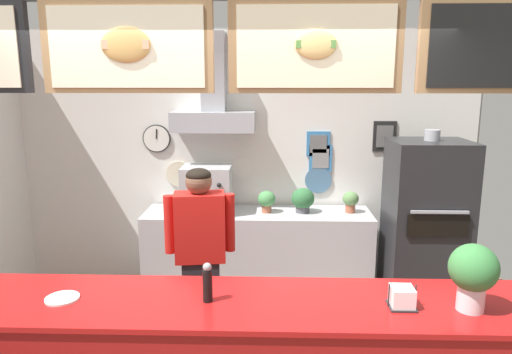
{
  "coord_description": "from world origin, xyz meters",
  "views": [
    {
      "loc": [
        0.27,
        -2.85,
        2.25
      ],
      "look_at": [
        0.16,
        0.63,
        1.52
      ],
      "focal_mm": 33.41,
      "sensor_mm": 36.0,
      "label": 1
    }
  ],
  "objects_px": {
    "pizza_oven": "(425,229)",
    "pepper_grinder": "(207,283)",
    "potted_oregano": "(351,200)",
    "potted_rosemary": "(303,199)",
    "potted_thyme": "(176,201)",
    "shop_worker": "(201,258)",
    "potted_basil": "(267,200)",
    "condiment_plate": "(62,298)",
    "espresso_machine": "(207,190)",
    "basil_vase": "(473,274)",
    "napkin_holder": "(402,298)"
  },
  "relations": [
    {
      "from": "potted_oregano",
      "to": "pepper_grinder",
      "type": "xyz_separation_m",
      "value": [
        -1.15,
        -2.26,
        0.11
      ]
    },
    {
      "from": "pizza_oven",
      "to": "napkin_holder",
      "type": "relative_size",
      "value": 12.04
    },
    {
      "from": "potted_basil",
      "to": "pepper_grinder",
      "type": "relative_size",
      "value": 0.99
    },
    {
      "from": "shop_worker",
      "to": "basil_vase",
      "type": "relative_size",
      "value": 4.34
    },
    {
      "from": "pizza_oven",
      "to": "potted_thyme",
      "type": "height_order",
      "value": "pizza_oven"
    },
    {
      "from": "potted_oregano",
      "to": "napkin_holder",
      "type": "distance_m",
      "value": 2.29
    },
    {
      "from": "potted_oregano",
      "to": "napkin_holder",
      "type": "relative_size",
      "value": 1.46
    },
    {
      "from": "potted_basil",
      "to": "potted_rosemary",
      "type": "bearing_deg",
      "value": 1.65
    },
    {
      "from": "potted_basil",
      "to": "potted_oregano",
      "type": "relative_size",
      "value": 1.02
    },
    {
      "from": "pizza_oven",
      "to": "condiment_plate",
      "type": "xyz_separation_m",
      "value": [
        -2.62,
        -1.95,
        0.2
      ]
    },
    {
      "from": "potted_thyme",
      "to": "napkin_holder",
      "type": "distance_m",
      "value": 2.85
    },
    {
      "from": "shop_worker",
      "to": "potted_basil",
      "type": "bearing_deg",
      "value": -122.04
    },
    {
      "from": "potted_thyme",
      "to": "potted_basil",
      "type": "bearing_deg",
      "value": -2.51
    },
    {
      "from": "potted_oregano",
      "to": "pepper_grinder",
      "type": "height_order",
      "value": "pepper_grinder"
    },
    {
      "from": "pizza_oven",
      "to": "potted_rosemary",
      "type": "distance_m",
      "value": 1.2
    },
    {
      "from": "pizza_oven",
      "to": "potted_basil",
      "type": "relative_size",
      "value": 8.08
    },
    {
      "from": "potted_oregano",
      "to": "espresso_machine",
      "type": "bearing_deg",
      "value": -178.14
    },
    {
      "from": "espresso_machine",
      "to": "potted_oregano",
      "type": "xyz_separation_m",
      "value": [
        1.45,
        0.05,
        -0.11
      ]
    },
    {
      "from": "potted_rosemary",
      "to": "potted_basil",
      "type": "xyz_separation_m",
      "value": [
        -0.37,
        -0.01,
        -0.01
      ]
    },
    {
      "from": "pizza_oven",
      "to": "pepper_grinder",
      "type": "height_order",
      "value": "pizza_oven"
    },
    {
      "from": "potted_rosemary",
      "to": "potted_oregano",
      "type": "xyz_separation_m",
      "value": [
        0.48,
        0.01,
        -0.01
      ]
    },
    {
      "from": "potted_rosemary",
      "to": "potted_thyme",
      "type": "height_order",
      "value": "potted_rosemary"
    },
    {
      "from": "potted_basil",
      "to": "basil_vase",
      "type": "bearing_deg",
      "value": -64.33
    },
    {
      "from": "pizza_oven",
      "to": "potted_oregano",
      "type": "height_order",
      "value": "pizza_oven"
    },
    {
      "from": "condiment_plate",
      "to": "napkin_holder",
      "type": "xyz_separation_m",
      "value": [
        1.86,
        -0.03,
        0.05
      ]
    },
    {
      "from": "espresso_machine",
      "to": "basil_vase",
      "type": "height_order",
      "value": "basil_vase"
    },
    {
      "from": "potted_rosemary",
      "to": "potted_basil",
      "type": "bearing_deg",
      "value": -178.35
    },
    {
      "from": "pepper_grinder",
      "to": "potted_thyme",
      "type": "bearing_deg",
      "value": 105.4
    },
    {
      "from": "shop_worker",
      "to": "potted_basil",
      "type": "relative_size",
      "value": 7.13
    },
    {
      "from": "condiment_plate",
      "to": "basil_vase",
      "type": "xyz_separation_m",
      "value": [
        2.21,
        -0.05,
        0.2
      ]
    },
    {
      "from": "potted_oregano",
      "to": "potted_thyme",
      "type": "bearing_deg",
      "value": 179.43
    },
    {
      "from": "shop_worker",
      "to": "potted_thyme",
      "type": "height_order",
      "value": "shop_worker"
    },
    {
      "from": "pepper_grinder",
      "to": "potted_oregano",
      "type": "bearing_deg",
      "value": 63.03
    },
    {
      "from": "shop_worker",
      "to": "pepper_grinder",
      "type": "relative_size",
      "value": 7.04
    },
    {
      "from": "potted_basil",
      "to": "condiment_plate",
      "type": "height_order",
      "value": "potted_basil"
    },
    {
      "from": "potted_rosemary",
      "to": "potted_oregano",
      "type": "height_order",
      "value": "potted_rosemary"
    },
    {
      "from": "pizza_oven",
      "to": "potted_oregano",
      "type": "distance_m",
      "value": 0.76
    },
    {
      "from": "potted_basil",
      "to": "condiment_plate",
      "type": "bearing_deg",
      "value": -116.46
    },
    {
      "from": "potted_oregano",
      "to": "shop_worker",
      "type": "bearing_deg",
      "value": -139.65
    },
    {
      "from": "pizza_oven",
      "to": "potted_thyme",
      "type": "distance_m",
      "value": 2.47
    },
    {
      "from": "potted_basil",
      "to": "condiment_plate",
      "type": "distance_m",
      "value": 2.5
    },
    {
      "from": "pizza_oven",
      "to": "espresso_machine",
      "type": "xyz_separation_m",
      "value": [
        -2.11,
        0.27,
        0.3
      ]
    },
    {
      "from": "potted_thyme",
      "to": "napkin_holder",
      "type": "relative_size",
      "value": 1.23
    },
    {
      "from": "potted_oregano",
      "to": "pepper_grinder",
      "type": "relative_size",
      "value": 0.97
    },
    {
      "from": "potted_oregano",
      "to": "potted_thyme",
      "type": "distance_m",
      "value": 1.78
    },
    {
      "from": "espresso_machine",
      "to": "potted_basil",
      "type": "bearing_deg",
      "value": 2.29
    },
    {
      "from": "pepper_grinder",
      "to": "condiment_plate",
      "type": "distance_m",
      "value": 0.82
    },
    {
      "from": "potted_thyme",
      "to": "condiment_plate",
      "type": "xyz_separation_m",
      "value": [
        -0.19,
        -2.28,
        0.03
      ]
    },
    {
      "from": "shop_worker",
      "to": "pepper_grinder",
      "type": "distance_m",
      "value": 1.16
    },
    {
      "from": "potted_basil",
      "to": "basil_vase",
      "type": "xyz_separation_m",
      "value": [
        1.1,
        -2.29,
        0.2
      ]
    }
  ]
}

